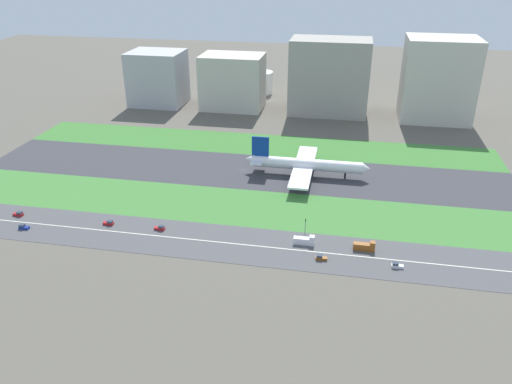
{
  "coord_description": "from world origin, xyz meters",
  "views": [
    {
      "loc": [
        52.32,
        -240.93,
        107.63
      ],
      "look_at": [
        13.61,
        -36.5,
        6.0
      ],
      "focal_mm": 35.16,
      "sensor_mm": 36.0,
      "label": 1
    }
  ],
  "objects_px": {
    "traffic_light": "(305,225)",
    "fuel_tank_west": "(259,82)",
    "airliner": "(304,164)",
    "car_1": "(321,258)",
    "car_0": "(19,214)",
    "hangar_building": "(233,82)",
    "car_2": "(109,223)",
    "office_tower": "(329,77)",
    "car_3": "(160,228)",
    "terminal_building": "(158,78)",
    "truck_1": "(365,247)",
    "truck_0": "(305,241)",
    "cargo_warehouse": "(438,79)",
    "car_5": "(397,266)",
    "car_4": "(24,227)"
  },
  "relations": [
    {
      "from": "car_2",
      "to": "traffic_light",
      "type": "distance_m",
      "value": 84.42
    },
    {
      "from": "car_3",
      "to": "hangar_building",
      "type": "relative_size",
      "value": 0.1
    },
    {
      "from": "car_1",
      "to": "terminal_building",
      "type": "distance_m",
      "value": 236.48
    },
    {
      "from": "car_1",
      "to": "cargo_warehouse",
      "type": "distance_m",
      "value": 204.06
    },
    {
      "from": "car_1",
      "to": "car_0",
      "type": "xyz_separation_m",
      "value": [
        -134.97,
        10.0,
        0.0
      ]
    },
    {
      "from": "car_1",
      "to": "hangar_building",
      "type": "bearing_deg",
      "value": -67.63
    },
    {
      "from": "car_2",
      "to": "terminal_building",
      "type": "height_order",
      "value": "terminal_building"
    },
    {
      "from": "car_5",
      "to": "car_0",
      "type": "bearing_deg",
      "value": -3.51
    },
    {
      "from": "car_3",
      "to": "hangar_building",
      "type": "xyz_separation_m",
      "value": [
        -10.41,
        182.0,
        18.51
      ]
    },
    {
      "from": "airliner",
      "to": "traffic_light",
      "type": "distance_m",
      "value": 60.39
    },
    {
      "from": "truck_1",
      "to": "car_0",
      "type": "bearing_deg",
      "value": 180.0
    },
    {
      "from": "airliner",
      "to": "car_0",
      "type": "xyz_separation_m",
      "value": [
        -120.54,
        -68.0,
        -5.31
      ]
    },
    {
      "from": "truck_1",
      "to": "car_5",
      "type": "height_order",
      "value": "truck_1"
    },
    {
      "from": "airliner",
      "to": "car_2",
      "type": "distance_m",
      "value": 103.19
    },
    {
      "from": "airliner",
      "to": "office_tower",
      "type": "xyz_separation_m",
      "value": [
        5.19,
        114.0,
        19.78
      ]
    },
    {
      "from": "airliner",
      "to": "fuel_tank_west",
      "type": "height_order",
      "value": "airliner"
    },
    {
      "from": "traffic_light",
      "to": "fuel_tank_west",
      "type": "height_order",
      "value": "fuel_tank_west"
    },
    {
      "from": "car_1",
      "to": "truck_1",
      "type": "distance_m",
      "value": 19.25
    },
    {
      "from": "car_1",
      "to": "car_0",
      "type": "bearing_deg",
      "value": -4.24
    },
    {
      "from": "car_3",
      "to": "car_2",
      "type": "xyz_separation_m",
      "value": [
        -23.26,
        0.0,
        0.0
      ]
    },
    {
      "from": "car_3",
      "to": "truck_0",
      "type": "bearing_deg",
      "value": -0.0
    },
    {
      "from": "car_5",
      "to": "office_tower",
      "type": "relative_size",
      "value": 0.08
    },
    {
      "from": "car_3",
      "to": "car_2",
      "type": "distance_m",
      "value": 23.26
    },
    {
      "from": "traffic_light",
      "to": "cargo_warehouse",
      "type": "bearing_deg",
      "value": 67.6
    },
    {
      "from": "car_1",
      "to": "cargo_warehouse",
      "type": "xyz_separation_m",
      "value": [
        63.81,
        192.0,
        26.56
      ]
    },
    {
      "from": "truck_0",
      "to": "airliner",
      "type": "bearing_deg",
      "value": 95.97
    },
    {
      "from": "cargo_warehouse",
      "to": "car_3",
      "type": "bearing_deg",
      "value": -126.04
    },
    {
      "from": "car_1",
      "to": "terminal_building",
      "type": "height_order",
      "value": "terminal_building"
    },
    {
      "from": "car_3",
      "to": "truck_1",
      "type": "xyz_separation_m",
      "value": [
        85.03,
        -0.0,
        0.75
      ]
    },
    {
      "from": "airliner",
      "to": "traffic_light",
      "type": "bearing_deg",
      "value": -83.79
    },
    {
      "from": "car_2",
      "to": "office_tower",
      "type": "height_order",
      "value": "office_tower"
    },
    {
      "from": "hangar_building",
      "to": "traffic_light",
      "type": "bearing_deg",
      "value": -67.77
    },
    {
      "from": "car_0",
      "to": "hangar_building",
      "type": "xyz_separation_m",
      "value": [
        55.95,
        182.0,
        18.51
      ]
    },
    {
      "from": "airliner",
      "to": "truck_1",
      "type": "height_order",
      "value": "airliner"
    },
    {
      "from": "truck_0",
      "to": "fuel_tank_west",
      "type": "height_order",
      "value": "fuel_tank_west"
    },
    {
      "from": "truck_1",
      "to": "cargo_warehouse",
      "type": "bearing_deg",
      "value": 75.41
    },
    {
      "from": "office_tower",
      "to": "car_3",
      "type": "bearing_deg",
      "value": -108.06
    },
    {
      "from": "traffic_light",
      "to": "car_2",
      "type": "bearing_deg",
      "value": -174.56
    },
    {
      "from": "car_1",
      "to": "fuel_tank_west",
      "type": "height_order",
      "value": "fuel_tank_west"
    },
    {
      "from": "car_2",
      "to": "office_tower",
      "type": "xyz_separation_m",
      "value": [
        82.62,
        182.0,
        25.09
      ]
    },
    {
      "from": "car_5",
      "to": "car_4",
      "type": "bearing_deg",
      "value": 0.0
    },
    {
      "from": "car_4",
      "to": "car_0",
      "type": "height_order",
      "value": "same"
    },
    {
      "from": "terminal_building",
      "to": "office_tower",
      "type": "xyz_separation_m",
      "value": [
        127.55,
        0.0,
        6.37
      ]
    },
    {
      "from": "car_2",
      "to": "cargo_warehouse",
      "type": "height_order",
      "value": "cargo_warehouse"
    },
    {
      "from": "hangar_building",
      "to": "cargo_warehouse",
      "type": "distance_m",
      "value": 143.05
    },
    {
      "from": "car_1",
      "to": "hangar_building",
      "type": "xyz_separation_m",
      "value": [
        -79.01,
        192.0,
        18.51
      ]
    },
    {
      "from": "car_5",
      "to": "car_3",
      "type": "bearing_deg",
      "value": -5.9
    },
    {
      "from": "traffic_light",
      "to": "terminal_building",
      "type": "xyz_separation_m",
      "value": [
        -128.89,
        174.01,
        15.35
      ]
    },
    {
      "from": "car_0",
      "to": "fuel_tank_west",
      "type": "bearing_deg",
      "value": 73.4
    },
    {
      "from": "car_1",
      "to": "car_3",
      "type": "relative_size",
      "value": 1.0
    }
  ]
}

